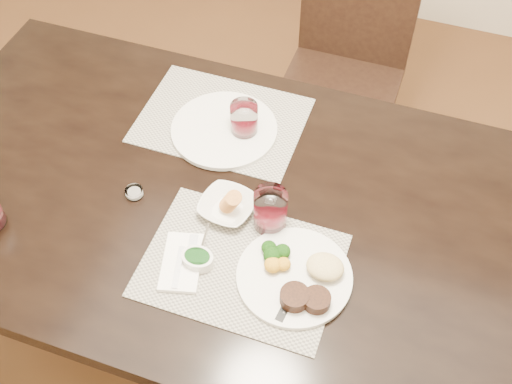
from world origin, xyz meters
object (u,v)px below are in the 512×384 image
(steak_knife, at_px, (291,295))
(wine_glass_near, at_px, (270,211))
(cracker_bowl, at_px, (227,206))
(chair_far, at_px, (346,61))
(far_plate, at_px, (224,129))
(dinner_plate, at_px, (299,277))

(steak_knife, distance_m, wine_glass_near, 0.22)
(steak_knife, height_order, cracker_bowl, cracker_bowl)
(chair_far, relative_size, far_plate, 3.02)
(dinner_plate, distance_m, cracker_bowl, 0.27)
(cracker_bowl, relative_size, far_plate, 0.51)
(wine_glass_near, bearing_deg, dinner_plate, -48.70)
(steak_knife, height_order, far_plate, far_plate)
(dinner_plate, height_order, cracker_bowl, cracker_bowl)
(steak_knife, relative_size, far_plate, 0.78)
(chair_far, relative_size, steak_knife, 3.89)
(dinner_plate, distance_m, wine_glass_near, 0.18)
(wine_glass_near, bearing_deg, chair_far, 91.27)
(chair_far, bearing_deg, steak_knife, -83.45)
(far_plate, bearing_deg, wine_glass_near, -49.48)
(steak_knife, relative_size, wine_glass_near, 2.02)
(chair_far, bearing_deg, far_plate, -105.94)
(wine_glass_near, relative_size, far_plate, 0.38)
(steak_knife, xyz_separation_m, far_plate, (-0.33, 0.44, 0.00))
(chair_far, bearing_deg, cracker_bowl, -95.53)
(wine_glass_near, xyz_separation_m, far_plate, (-0.22, 0.26, -0.04))
(chair_far, distance_m, dinner_plate, 1.14)
(steak_knife, bearing_deg, cracker_bowl, 147.34)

